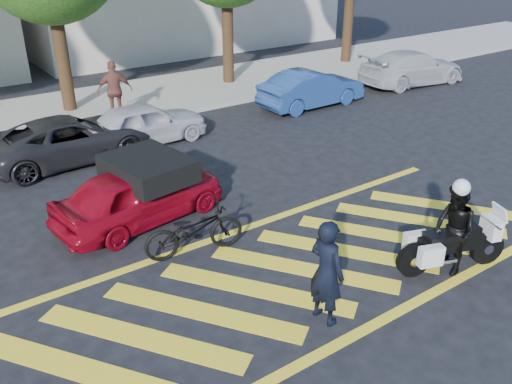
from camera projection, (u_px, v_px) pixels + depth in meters
ground at (282, 278)px, 9.97m from camera, size 90.00×90.00×0.00m
sidewalk at (71, 111)px, 18.75m from camera, size 60.00×5.00×0.15m
crosswalk at (281, 278)px, 9.95m from camera, size 12.33×4.00×0.01m
officer_bike at (327, 272)px, 8.54m from camera, size 0.50×0.71×1.84m
bicycle at (194, 230)px, 10.50m from camera, size 2.08×1.07×1.04m
police_motorcycle at (451, 245)px, 9.99m from camera, size 2.13×1.11×0.98m
officer_moto at (454, 230)px, 9.83m from camera, size 0.90×1.01×1.73m
red_convertible at (140, 194)px, 11.64m from camera, size 3.98×2.10×1.29m
parked_mid_left at (70, 139)px, 14.75m from camera, size 4.51×2.26×1.22m
parked_mid_right at (145, 123)px, 15.89m from camera, size 3.70×1.55×1.25m
parked_right at (312, 89)px, 19.19m from camera, size 3.99×1.41×1.31m
parked_far_right at (412, 68)px, 21.95m from camera, size 4.82×2.39×1.35m
pedestrian_right at (115, 90)px, 17.39m from camera, size 1.19×0.76×1.88m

